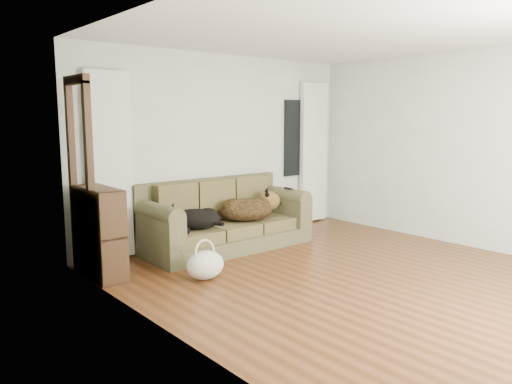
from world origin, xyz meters
TOP-DOWN VIEW (x-y plane):
  - floor at (0.00, 0.00)m, footprint 5.00×5.00m
  - ceiling at (0.00, 0.00)m, footprint 5.00×5.00m
  - wall_back at (0.00, 2.50)m, footprint 4.50×0.04m
  - wall_left at (-2.25, 0.00)m, footprint 0.04×5.00m
  - wall_right at (2.25, 0.00)m, footprint 0.04×5.00m
  - curtain_left at (-1.70, 2.42)m, footprint 0.55×0.08m
  - curtain_right at (1.80, 2.42)m, footprint 0.55×0.08m
  - window_pane at (1.45, 2.47)m, footprint 0.50×0.03m
  - door_casing at (-2.20, 2.05)m, footprint 0.07×0.60m
  - sofa at (-0.31, 1.97)m, footprint 2.28×0.98m
  - dog_black_lab at (-0.89, 1.91)m, footprint 0.75×0.71m
  - dog_shepherd at (0.01, 1.89)m, footprint 0.91×0.78m
  - tv_remote at (0.68, 1.83)m, footprint 0.09×0.20m
  - tote_bag at (-1.27, 1.07)m, footprint 0.47×0.39m
  - bookshelf at (-2.09, 1.89)m, footprint 0.35×0.81m

SIDE VIEW (x-z plane):
  - floor at x=0.00m, z-range 0.00..0.00m
  - tote_bag at x=-1.27m, z-range 0.00..0.32m
  - sofa at x=-0.31m, z-range -0.02..0.92m
  - dog_black_lab at x=-0.89m, z-range 0.35..0.61m
  - dog_shepherd at x=0.01m, z-range 0.32..0.66m
  - bookshelf at x=-2.09m, z-range 0.01..0.99m
  - tv_remote at x=0.68m, z-range 0.72..0.74m
  - door_casing at x=-2.20m, z-range 0.00..2.10m
  - curtain_left at x=-1.70m, z-range 0.02..2.27m
  - curtain_right at x=1.80m, z-range 0.02..2.27m
  - wall_back at x=0.00m, z-range 0.00..2.60m
  - wall_left at x=-2.25m, z-range 0.00..2.60m
  - wall_right at x=2.25m, z-range 0.00..2.60m
  - window_pane at x=1.45m, z-range 0.80..2.00m
  - ceiling at x=0.00m, z-range 2.60..2.60m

